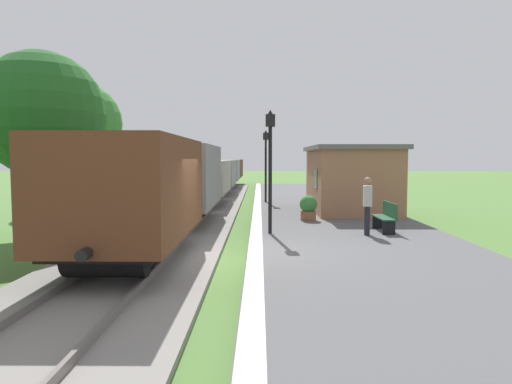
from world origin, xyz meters
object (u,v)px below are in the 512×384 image
at_px(lamp_post_far, 266,153).
at_px(tree_trackside_far, 81,123).
at_px(freight_train, 207,176).
at_px(potted_planter, 308,207).
at_px(person_waiting, 367,204).
at_px(lamp_post_near, 270,149).
at_px(station_hut, 350,178).
at_px(tree_trackside_mid, 42,114).
at_px(bench_down_platform, 331,191).
at_px(bench_near_hut, 386,216).

xyz_separation_m(lamp_post_far, tree_trackside_far, (-8.95, -1.35, 1.40)).
height_order(freight_train, potted_planter, freight_train).
xyz_separation_m(person_waiting, lamp_post_near, (-2.86, 0.28, 1.62)).
bearing_deg(station_hut, potted_planter, -123.87).
bearing_deg(tree_trackside_mid, bench_down_platform, 44.33).
bearing_deg(lamp_post_near, person_waiting, -5.50).
bearing_deg(bench_down_platform, potted_planter, -104.13).
xyz_separation_m(bench_near_hut, lamp_post_far, (-3.59, 9.66, 2.08)).
relative_size(bench_near_hut, person_waiting, 0.88).
distance_m(lamp_post_near, lamp_post_far, 10.03).
xyz_separation_m(tree_trackside_mid, tree_trackside_far, (-1.74, 7.84, 0.30)).
height_order(tree_trackside_mid, tree_trackside_far, tree_trackside_far).
bearing_deg(tree_trackside_mid, tree_trackside_far, 102.53).
distance_m(person_waiting, lamp_post_near, 3.30).
height_order(lamp_post_near, tree_trackside_mid, tree_trackside_mid).
bearing_deg(person_waiting, lamp_post_far, -66.20).
height_order(station_hut, tree_trackside_mid, tree_trackside_mid).
bearing_deg(freight_train, potted_planter, -62.46).
height_order(bench_down_platform, person_waiting, person_waiting).
xyz_separation_m(potted_planter, tree_trackside_far, (-10.41, 5.72, 3.48)).
distance_m(bench_down_platform, lamp_post_near, 12.12).
relative_size(freight_train, lamp_post_far, 10.59).
height_order(lamp_post_near, lamp_post_far, same).
bearing_deg(lamp_post_near, bench_near_hut, 5.88).
relative_size(freight_train, potted_planter, 42.79).
distance_m(bench_near_hut, potted_planter, 3.35).
relative_size(lamp_post_near, lamp_post_far, 1.00).
distance_m(freight_train, bench_down_platform, 6.87).
bearing_deg(tree_trackside_mid, potted_planter, 13.73).
bearing_deg(freight_train, bench_near_hut, -59.56).
height_order(potted_planter, lamp_post_far, lamp_post_far).
distance_m(station_hut, bench_down_platform, 5.36).
bearing_deg(lamp_post_near, freight_train, 105.08).
relative_size(bench_down_platform, tree_trackside_far, 0.24).
bearing_deg(bench_near_hut, lamp_post_near, -174.12).
height_order(station_hut, tree_trackside_far, tree_trackside_far).
bearing_deg(bench_near_hut, tree_trackside_far, 146.44).
bearing_deg(tree_trackside_mid, bench_near_hut, -2.53).
xyz_separation_m(freight_train, lamp_post_near, (3.22, -11.95, 1.30)).
bearing_deg(bench_down_platform, tree_trackside_mid, -135.67).
height_order(person_waiting, tree_trackside_far, tree_trackside_far).
xyz_separation_m(station_hut, person_waiting, (-0.72, -6.39, -0.47)).
bearing_deg(tree_trackside_far, person_waiting, -37.20).
height_order(person_waiting, tree_trackside_mid, tree_trackside_mid).
relative_size(bench_down_platform, lamp_post_far, 0.41).
relative_size(station_hut, bench_near_hut, 3.87).
xyz_separation_m(person_waiting, tree_trackside_mid, (-10.06, 1.12, 2.72)).
bearing_deg(bench_near_hut, lamp_post_far, 110.36).
relative_size(freight_train, tree_trackside_mid, 6.67).
relative_size(potted_planter, tree_trackside_far, 0.15).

